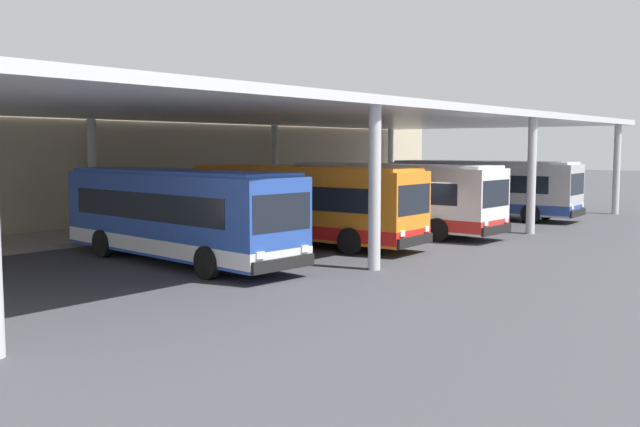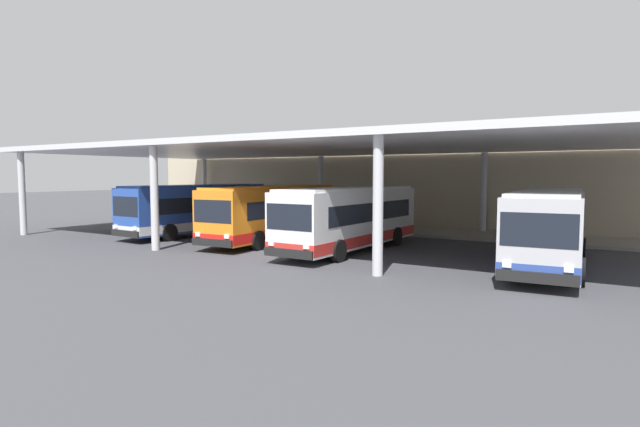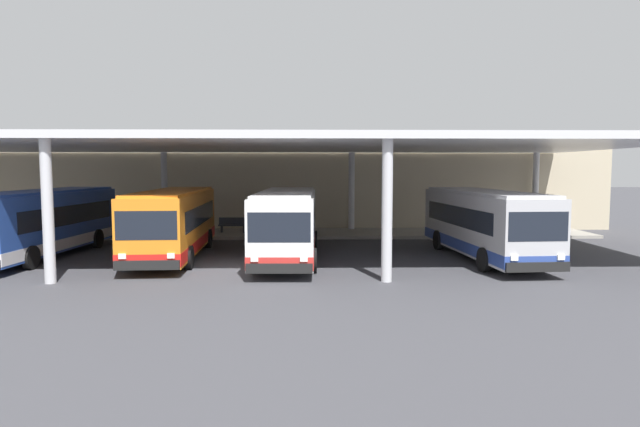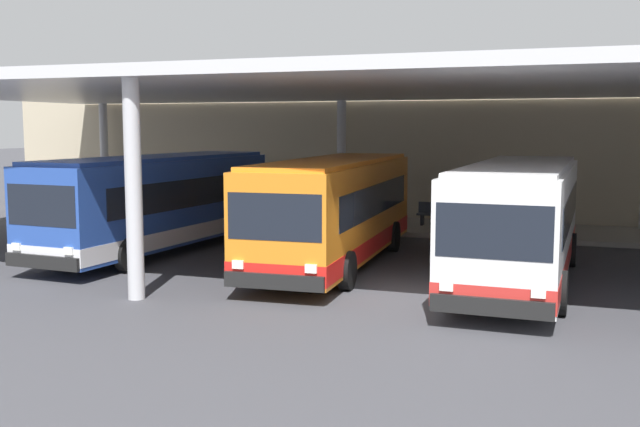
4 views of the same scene
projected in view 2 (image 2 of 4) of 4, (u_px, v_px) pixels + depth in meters
name	position (u px, v px, depth m)	size (l,w,h in m)	color
ground_plane	(284.00, 253.00, 24.25)	(200.00, 200.00, 0.00)	#3D3D42
platform_kerb	(384.00, 229.00, 34.21)	(42.00, 4.50, 0.18)	gray
station_building_facade	(403.00, 181.00, 36.72)	(48.00, 1.60, 6.66)	#C1B293
canopy_shelter	(340.00, 148.00, 28.51)	(40.00, 17.00, 5.55)	silver
bus_nearest_bay	(198.00, 209.00, 31.97)	(3.19, 10.67, 3.17)	#284CA8
bus_second_bay	(273.00, 213.00, 28.52)	(3.07, 10.64, 3.17)	orange
bus_middle_bay	(350.00, 218.00, 25.05)	(2.87, 10.58, 3.17)	white
bus_far_bay	(549.00, 228.00, 20.33)	(3.20, 10.67, 3.17)	#B7B7BC
bench_waiting	(365.00, 220.00, 34.99)	(1.80, 0.45, 0.92)	#383D47
trash_bin	(405.00, 222.00, 33.53)	(0.52, 0.52, 0.98)	#33383D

